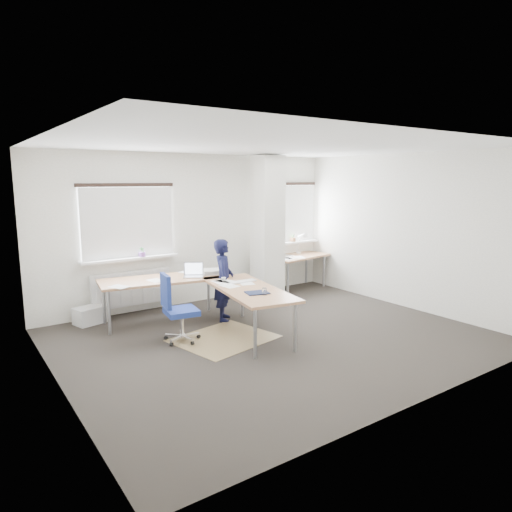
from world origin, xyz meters
TOP-DOWN VIEW (x-y plane):
  - ground at (0.00, 0.00)m, footprint 6.00×6.00m
  - room_shell at (0.18, 0.45)m, footprint 6.04×5.04m
  - floor_mat at (-0.65, 0.37)m, footprint 1.57×1.41m
  - white_crate at (-2.08, 2.25)m, footprint 0.53×0.43m
  - desk_main at (-0.60, 0.99)m, footprint 2.40×2.96m
  - desk_side at (2.25, 2.16)m, footprint 1.50×0.93m
  - task_chair at (-1.24, 0.64)m, footprint 0.56×0.55m
  - person at (-0.17, 1.17)m, footprint 0.54×0.60m

SIDE VIEW (x-z plane):
  - ground at x=0.00m, z-range 0.00..0.00m
  - floor_mat at x=-0.65m, z-range 0.00..0.01m
  - white_crate at x=-2.08m, z-range 0.00..0.28m
  - task_chair at x=-1.24m, z-range -0.22..0.79m
  - person at x=-0.17m, z-range 0.00..1.37m
  - desk_side at x=2.25m, z-range 0.08..1.29m
  - desk_main at x=-0.60m, z-range 0.21..1.17m
  - room_shell at x=0.18m, z-range 0.34..3.16m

